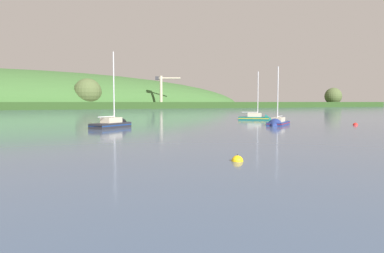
{
  "coord_description": "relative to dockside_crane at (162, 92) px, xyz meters",
  "views": [
    {
      "loc": [
        -12.44,
        2.85,
        3.77
      ],
      "look_at": [
        3.14,
        38.16,
        1.11
      ],
      "focal_mm": 33.59,
      "sensor_mm": 36.0,
      "label": 1
    }
  ],
  "objects": [
    {
      "name": "dockside_crane",
      "position": [
        0.0,
        0.0,
        0.0
      ],
      "size": [
        14.18,
        7.2,
        18.89
      ],
      "rotation": [
        0.0,
        0.0,
        5.89
      ],
      "color": "#4C4C51",
      "rests_on": "ground"
    },
    {
      "name": "sailboat_far_left",
      "position": [
        -33.09,
        -152.88,
        -9.08
      ],
      "size": [
        7.09,
        6.49,
        10.52
      ],
      "rotation": [
        0.0,
        0.0,
        3.84
      ],
      "color": "navy",
      "rests_on": "ground"
    },
    {
      "name": "mooring_buoy_midchannel",
      "position": [
        -21.06,
        -157.47,
        -9.25
      ],
      "size": [
        0.77,
        0.77,
        0.85
      ],
      "color": "red",
      "rests_on": "ground"
    },
    {
      "name": "sailboat_near_mooring",
      "position": [
        -26.49,
        -137.76,
        -9.02
      ],
      "size": [
        7.06,
        6.14,
        11.12
      ],
      "rotation": [
        0.0,
        0.0,
        5.64
      ],
      "color": "#0F564C",
      "rests_on": "ground"
    },
    {
      "name": "sailboat_midwater_white",
      "position": [
        -58.01,
        -147.41,
        -8.93
      ],
      "size": [
        7.23,
        6.49,
        12.04
      ],
      "rotation": [
        0.0,
        0.0,
        0.68
      ],
      "color": "#232328",
      "rests_on": "ground"
    },
    {
      "name": "mooring_buoy_foreground",
      "position": [
        -57.01,
        -180.38,
        -9.25
      ],
      "size": [
        0.75,
        0.75,
        0.83
      ],
      "color": "yellow",
      "rests_on": "ground"
    }
  ]
}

